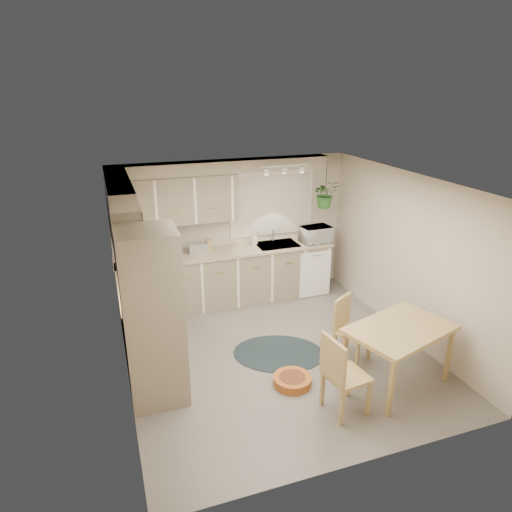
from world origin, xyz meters
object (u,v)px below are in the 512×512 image
object	(u,v)px
dining_table	(397,355)
pet_bed	(292,381)
braided_rug	(279,353)
chair_back	(353,331)
microwave	(316,233)
chair_left	(347,374)

from	to	relation	value
dining_table	pet_bed	distance (m)	1.33
braided_rug	dining_table	bearing A→B (deg)	-43.74
dining_table	chair_back	xyz separation A→B (m)	(-0.25, 0.63, 0.05)
chair_back	microwave	xyz separation A→B (m)	(0.47, 2.15, 0.67)
chair_back	microwave	size ratio (longest dim) A/B	1.74
chair_left	microwave	xyz separation A→B (m)	(1.07, 3.04, 0.63)
chair_left	braided_rug	world-z (taller)	chair_left
chair_back	braided_rug	size ratio (longest dim) A/B	0.70
dining_table	braided_rug	world-z (taller)	dining_table
pet_bed	chair_left	bearing A→B (deg)	-58.69
braided_rug	pet_bed	size ratio (longest dim) A/B	2.65
pet_bed	chair_back	bearing A→B (deg)	14.52
chair_back	pet_bed	world-z (taller)	chair_back
pet_bed	microwave	xyz separation A→B (m)	(1.45, 2.41, 1.06)
dining_table	chair_back	world-z (taller)	chair_back
chair_left	pet_bed	size ratio (longest dim) A/B	2.03
dining_table	chair_left	size ratio (longest dim) A/B	1.28
dining_table	microwave	distance (m)	2.89
braided_rug	pet_bed	distance (m)	0.72
microwave	pet_bed	bearing A→B (deg)	-127.80
chair_left	dining_table	bearing A→B (deg)	98.93
microwave	braided_rug	bearing A→B (deg)	-135.24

